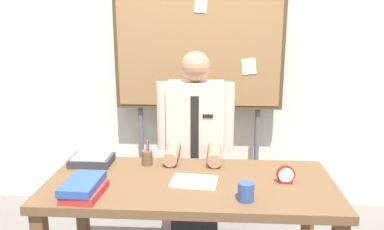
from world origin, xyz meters
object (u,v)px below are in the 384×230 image
at_px(coffee_mug, 246,192).
at_px(desk, 190,195).
at_px(book_stack, 84,188).
at_px(person, 195,157).
at_px(open_notebook, 194,181).
at_px(desk_clock, 286,175).
at_px(pen_holder, 147,157).
at_px(paper_tray, 92,160).
at_px(bulletin_board, 199,38).

bearing_deg(coffee_mug, desk, 143.01).
relative_size(book_stack, coffee_mug, 2.96).
distance_m(person, coffee_mug, 0.88).
bearing_deg(open_notebook, desk_clock, 2.72).
height_order(book_stack, coffee_mug, coffee_mug).
relative_size(open_notebook, coffee_mug, 2.63).
xyz_separation_m(person, coffee_mug, (0.30, -0.81, 0.12)).
distance_m(desk, pen_holder, 0.40).
relative_size(desk_clock, paper_tray, 0.40).
bearing_deg(open_notebook, pen_holder, 140.79).
xyz_separation_m(desk, pen_holder, (-0.29, 0.24, 0.14)).
distance_m(open_notebook, coffee_mug, 0.35).
xyz_separation_m(desk_clock, paper_tray, (-1.20, 0.23, -0.02)).
bearing_deg(desk, pen_holder, 140.73).
bearing_deg(paper_tray, coffee_mug, -25.63).
height_order(bulletin_board, pen_holder, bulletin_board).
bearing_deg(desk, open_notebook, -38.53).
bearing_deg(pen_holder, desk, -39.27).
bearing_deg(desk, paper_tray, 160.58).
distance_m(desk_clock, pen_holder, 0.87).
bearing_deg(book_stack, coffee_mug, -0.78).
height_order(person, book_stack, person).
distance_m(bulletin_board, coffee_mug, 1.52).
height_order(open_notebook, pen_holder, pen_holder).
xyz_separation_m(bulletin_board, book_stack, (-0.55, -1.29, -0.72)).
xyz_separation_m(book_stack, pen_holder, (0.26, 0.46, 0.01)).
bearing_deg(bulletin_board, coffee_mug, -76.88).
bearing_deg(open_notebook, person, 92.37).
distance_m(desk, bulletin_board, 1.37).
distance_m(desk_clock, paper_tray, 1.22).
relative_size(bulletin_board, open_notebook, 8.19).
distance_m(bulletin_board, desk_clock, 1.40).
height_order(open_notebook, desk_clock, desk_clock).
bearing_deg(pen_holder, coffee_mug, -38.13).
height_order(desk, person, person).
distance_m(book_stack, paper_tray, 0.46).
distance_m(desk, coffee_mug, 0.41).
height_order(person, bulletin_board, bulletin_board).
xyz_separation_m(coffee_mug, paper_tray, (-0.96, 0.46, -0.02)).
distance_m(desk_clock, coffee_mug, 0.34).
relative_size(book_stack, open_notebook, 1.12).
relative_size(desk, open_notebook, 6.38).
bearing_deg(coffee_mug, book_stack, 179.22).
bearing_deg(book_stack, desk, 21.39).
bearing_deg(pen_holder, desk_clock, -15.59).
height_order(desk_clock, coffee_mug, desk_clock).
relative_size(person, open_notebook, 5.52).
relative_size(person, coffee_mug, 14.52).
xyz_separation_m(desk_clock, coffee_mug, (-0.24, -0.23, 0.00)).
xyz_separation_m(person, bulletin_board, (0.00, 0.49, 0.84)).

